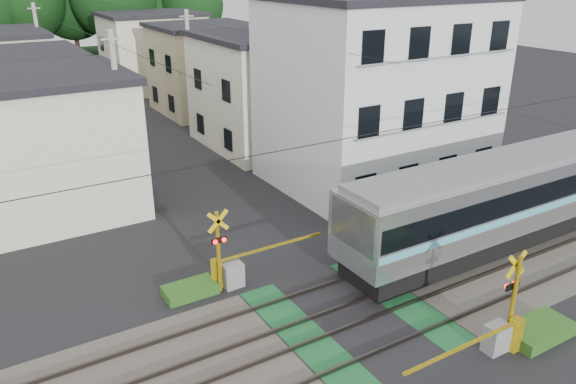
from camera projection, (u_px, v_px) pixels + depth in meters
ground at (352, 316)px, 18.16m from camera, size 120.00×120.00×0.00m
track_bed at (352, 315)px, 18.15m from camera, size 120.00×120.00×0.14m
commuter_train at (521, 192)px, 22.93m from camera, size 17.37×2.74×3.61m
crossing_signal_near at (501, 331)px, 16.24m from camera, size 4.74×0.65×3.09m
crossing_signal_far at (230, 269)px, 19.55m from camera, size 4.74×0.65×3.09m
apartment_block at (376, 92)px, 28.01m from camera, size 10.20×8.36×9.30m
houses_row at (122, 82)px, 37.60m from camera, size 22.07×31.35×6.80m
tree_hill at (55, 18)px, 54.94m from camera, size 40.00×12.94×11.84m
catenary at (493, 175)px, 19.68m from camera, size 60.00×5.04×7.00m
utility_poles at (113, 78)px, 34.35m from camera, size 7.90×42.00×8.00m
pedestrian at (136, 116)px, 38.89m from camera, size 0.66×0.51×1.60m
weed_patches at (395, 297)px, 18.87m from camera, size 10.25×8.80×0.40m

